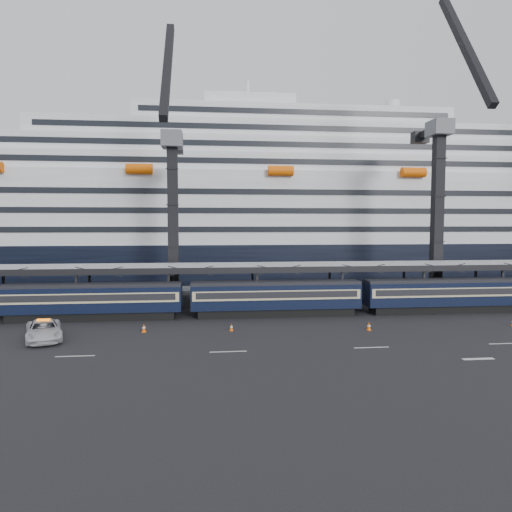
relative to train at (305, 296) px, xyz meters
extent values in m
plane|color=black|center=(4.65, -10.00, -2.20)|extent=(260.00, 260.00, 0.00)
cube|color=beige|center=(-21.35, -14.00, -2.19)|extent=(3.00, 0.15, 0.02)
cube|color=beige|center=(-9.35, -14.00, -2.19)|extent=(3.00, 0.15, 0.02)
cube|color=beige|center=(2.65, -14.00, -2.19)|extent=(3.00, 0.15, 0.02)
cube|color=beige|center=(14.65, -14.00, -2.19)|extent=(3.00, 0.15, 0.02)
cube|color=beige|center=(9.65, -18.00, -2.19)|extent=(2.50, 0.40, 0.02)
cube|color=black|center=(-23.35, 0.00, -1.75)|extent=(17.48, 2.40, 0.90)
cube|color=black|center=(-23.35, 0.00, 0.05)|extent=(19.00, 2.80, 2.70)
cube|color=#C7BB8C|center=(-23.35, 0.00, 0.35)|extent=(18.62, 2.92, 1.05)
cube|color=black|center=(-23.35, 0.00, 0.40)|extent=(17.86, 2.98, 0.70)
cube|color=black|center=(-23.35, 0.00, 1.55)|extent=(19.00, 2.50, 0.35)
cube|color=black|center=(-3.35, 0.00, -1.75)|extent=(17.48, 2.40, 0.90)
cube|color=black|center=(-3.35, 0.00, 0.05)|extent=(19.00, 2.80, 2.70)
cube|color=#C7BB8C|center=(-3.35, 0.00, 0.35)|extent=(18.62, 2.92, 1.05)
cube|color=black|center=(-3.35, 0.00, 0.40)|extent=(17.86, 2.98, 0.70)
cube|color=black|center=(-3.35, 0.00, 1.55)|extent=(19.00, 2.50, 0.35)
cube|color=black|center=(16.65, 0.00, -1.75)|extent=(17.48, 2.40, 0.90)
cube|color=black|center=(16.65, 0.00, 0.05)|extent=(19.00, 2.80, 2.70)
cube|color=#C7BB8C|center=(16.65, 0.00, 0.35)|extent=(18.62, 2.92, 1.05)
cube|color=black|center=(16.65, 0.00, 0.40)|extent=(17.86, 2.98, 0.70)
cube|color=black|center=(16.65, 0.00, 1.55)|extent=(19.00, 2.50, 0.35)
cube|color=gray|center=(4.65, 4.00, 3.20)|extent=(130.00, 6.00, 0.25)
cube|color=black|center=(4.65, 1.00, 2.90)|extent=(130.00, 0.25, 0.70)
cube|color=black|center=(4.65, 7.00, 2.90)|extent=(130.00, 0.25, 0.70)
cube|color=black|center=(-35.35, 6.80, 0.50)|extent=(0.25, 0.25, 5.40)
cube|color=black|center=(-25.35, 1.20, 0.50)|extent=(0.25, 0.25, 5.40)
cube|color=black|center=(-25.35, 6.80, 0.50)|extent=(0.25, 0.25, 5.40)
cube|color=black|center=(-15.35, 1.20, 0.50)|extent=(0.25, 0.25, 5.40)
cube|color=black|center=(-15.35, 6.80, 0.50)|extent=(0.25, 0.25, 5.40)
cube|color=black|center=(-5.35, 1.20, 0.50)|extent=(0.25, 0.25, 5.40)
cube|color=black|center=(-5.35, 6.80, 0.50)|extent=(0.25, 0.25, 5.40)
cube|color=black|center=(4.65, 1.20, 0.50)|extent=(0.25, 0.25, 5.40)
cube|color=black|center=(4.65, 6.80, 0.50)|extent=(0.25, 0.25, 5.40)
cube|color=black|center=(14.65, 1.20, 0.50)|extent=(0.25, 0.25, 5.40)
cube|color=black|center=(14.65, 6.80, 0.50)|extent=(0.25, 0.25, 5.40)
cube|color=black|center=(24.65, 1.20, 0.50)|extent=(0.25, 0.25, 5.40)
cube|color=black|center=(24.65, 6.80, 0.50)|extent=(0.25, 0.25, 5.40)
cube|color=black|center=(4.65, 36.00, 1.30)|extent=(200.00, 28.00, 7.00)
cube|color=silver|center=(4.65, 36.00, 10.80)|extent=(190.00, 26.88, 12.00)
cube|color=silver|center=(4.65, 36.00, 18.30)|extent=(160.00, 24.64, 3.00)
cube|color=black|center=(4.65, 23.63, 18.30)|extent=(153.60, 0.12, 0.90)
cube|color=silver|center=(4.65, 36.00, 21.30)|extent=(124.00, 21.84, 3.00)
cube|color=black|center=(4.65, 25.03, 21.30)|extent=(119.04, 0.12, 0.90)
cube|color=silver|center=(4.65, 36.00, 24.30)|extent=(90.00, 19.04, 3.00)
cube|color=black|center=(4.65, 26.43, 24.30)|extent=(86.40, 0.12, 0.90)
cube|color=silver|center=(4.65, 36.00, 27.30)|extent=(56.00, 16.24, 3.00)
cube|color=black|center=(4.65, 27.83, 27.30)|extent=(53.76, 0.12, 0.90)
cube|color=silver|center=(-3.35, 36.00, 29.80)|extent=(16.00, 12.00, 2.50)
cylinder|color=silver|center=(24.65, 36.00, 30.30)|extent=(2.80, 2.80, 3.00)
cylinder|color=#F55E07|center=(-21.35, 21.96, 16.60)|extent=(4.00, 1.60, 1.60)
cylinder|color=#F55E07|center=(0.65, 21.96, 16.60)|extent=(4.00, 1.60, 1.60)
cylinder|color=#F55E07|center=(22.65, 21.96, 16.60)|extent=(4.00, 1.60, 1.60)
cube|color=#4A4C52|center=(-15.35, 9.00, -1.20)|extent=(4.50, 4.50, 2.00)
cube|color=black|center=(-15.35, 9.00, 8.80)|extent=(1.30, 1.30, 18.00)
cube|color=#4A4C52|center=(-15.35, 9.00, 18.80)|extent=(2.60, 3.20, 2.00)
cube|color=black|center=(-15.35, 3.21, 25.69)|extent=(0.90, 12.26, 14.37)
cube|color=black|center=(-15.35, 11.52, 18.80)|extent=(0.90, 5.04, 0.90)
cube|color=black|center=(-15.35, 14.04, 18.60)|extent=(2.20, 1.60, 1.60)
cube|color=#4A4C52|center=(19.65, 8.00, -1.20)|extent=(4.50, 4.50, 2.00)
cube|color=black|center=(19.65, 8.00, 9.80)|extent=(1.30, 1.30, 20.00)
cube|color=#4A4C52|center=(19.65, 8.00, 20.80)|extent=(2.60, 3.20, 2.00)
cube|color=black|center=(19.65, 2.26, 28.99)|extent=(0.90, 12.21, 16.90)
cube|color=black|center=(19.65, 10.80, 20.80)|extent=(0.90, 5.60, 0.90)
cube|color=black|center=(19.65, 13.60, 20.60)|extent=(2.20, 1.60, 1.60)
imported|color=#B6B7BE|center=(-25.55, -8.53, -1.33)|extent=(4.82, 6.88, 1.74)
cube|color=#F55E07|center=(-17.09, -6.45, -2.18)|extent=(0.42, 0.42, 0.04)
cone|color=#F55E07|center=(-17.09, -6.45, -1.76)|extent=(0.36, 0.36, 0.80)
cylinder|color=white|center=(-17.09, -6.45, -1.76)|extent=(0.30, 0.30, 0.13)
cube|color=#F55E07|center=(-8.72, -6.77, -2.18)|extent=(0.37, 0.37, 0.04)
cone|color=#F55E07|center=(-8.72, -6.77, -1.81)|extent=(0.31, 0.31, 0.70)
cylinder|color=white|center=(-8.72, -6.77, -1.81)|extent=(0.26, 0.26, 0.12)
cube|color=#F55E07|center=(4.64, -7.92, -2.18)|extent=(0.41, 0.41, 0.04)
cone|color=#F55E07|center=(4.64, -7.92, -1.77)|extent=(0.35, 0.35, 0.78)
cylinder|color=white|center=(4.64, -7.92, -1.77)|extent=(0.29, 0.29, 0.13)
camera|label=1|loc=(-10.91, -50.34, 8.13)|focal=32.00mm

